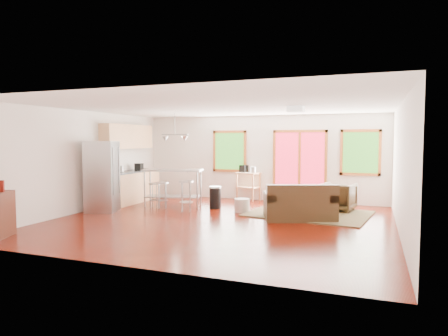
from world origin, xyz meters
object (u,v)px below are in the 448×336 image
(ottoman, at_px, (293,202))
(island, at_px, (173,181))
(refrigerator, at_px, (102,176))
(coffee_table, at_px, (306,201))
(kitchen_cart, at_px, (248,176))
(loveseat, at_px, (300,205))
(armchair, at_px, (338,196))
(rug, at_px, (309,214))

(ottoman, relative_size, island, 0.33)
(refrigerator, bearing_deg, coffee_table, -0.33)
(refrigerator, xyz_separation_m, kitchen_cart, (2.92, 3.22, -0.18))
(coffee_table, bearing_deg, loveseat, -91.57)
(armchair, bearing_deg, island, 22.38)
(rug, xyz_separation_m, loveseat, (-0.10, -0.78, 0.32))
(armchair, height_order, ottoman, armchair)
(ottoman, xyz_separation_m, refrigerator, (-4.56, -2.06, 0.72))
(armchair, xyz_separation_m, kitchen_cart, (-2.78, 1.02, 0.33))
(armchair, distance_m, island, 4.49)
(ottoman, bearing_deg, rug, -49.00)
(coffee_table, relative_size, armchair, 1.21)
(loveseat, relative_size, refrigerator, 1.00)
(loveseat, height_order, armchair, loveseat)
(coffee_table, distance_m, island, 3.71)
(refrigerator, distance_m, island, 1.92)
(rug, distance_m, refrigerator, 5.35)
(loveseat, bearing_deg, rug, 62.69)
(ottoman, xyz_separation_m, kitchen_cart, (-1.63, 1.16, 0.54))
(rug, distance_m, island, 3.82)
(armchair, relative_size, ottoman, 1.42)
(armchair, bearing_deg, refrigerator, 33.24)
(coffee_table, bearing_deg, rug, -23.73)
(armchair, relative_size, island, 0.47)
(ottoman, xyz_separation_m, island, (-3.26, -0.66, 0.52))
(coffee_table, bearing_deg, ottoman, 128.12)
(rug, bearing_deg, kitchen_cart, 140.88)
(coffee_table, height_order, kitchen_cart, kitchen_cart)
(rug, bearing_deg, coffee_table, 156.27)
(refrigerator, height_order, kitchen_cart, refrigerator)
(coffee_table, relative_size, kitchen_cart, 0.91)
(island, height_order, kitchen_cart, kitchen_cart)
(rug, relative_size, island, 1.64)
(armchair, xyz_separation_m, island, (-4.41, -0.80, 0.30))
(armchair, distance_m, kitchen_cart, 2.98)
(armchair, bearing_deg, loveseat, 75.64)
(kitchen_cart, bearing_deg, refrigerator, -132.24)
(ottoman, height_order, refrigerator, refrigerator)
(refrigerator, bearing_deg, rug, -0.90)
(coffee_table, xyz_separation_m, kitchen_cart, (-2.06, 1.70, 0.42))
(ottoman, bearing_deg, armchair, 7.14)
(rug, bearing_deg, loveseat, -97.07)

